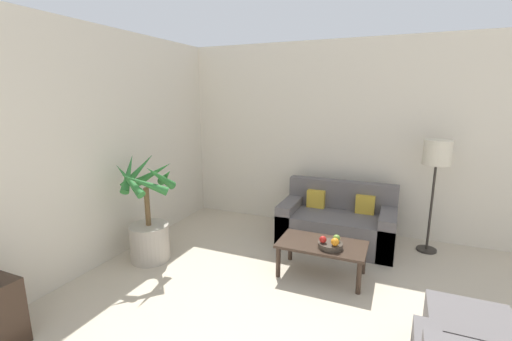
{
  "coord_description": "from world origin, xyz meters",
  "views": [
    {
      "loc": [
        -0.12,
        1.84,
        1.93
      ],
      "look_at": [
        -1.8,
        5.78,
        1.0
      ],
      "focal_mm": 24.0,
      "sensor_mm": 36.0,
      "label": 1
    }
  ],
  "objects_px": {
    "floor_lamp": "(437,159)",
    "apple_red": "(323,239)",
    "sofa_loveseat": "(337,223)",
    "orange_fruit": "(335,242)",
    "potted_palm": "(149,224)",
    "fruit_bowl": "(330,245)",
    "coffee_table": "(322,248)",
    "ottoman": "(468,340)",
    "apple_green": "(337,238)"
  },
  "relations": [
    {
      "from": "apple_red",
      "to": "ottoman",
      "type": "bearing_deg",
      "value": -31.07
    },
    {
      "from": "fruit_bowl",
      "to": "apple_red",
      "type": "bearing_deg",
      "value": -155.63
    },
    {
      "from": "fruit_bowl",
      "to": "ottoman",
      "type": "distance_m",
      "value": 1.41
    },
    {
      "from": "sofa_loveseat",
      "to": "floor_lamp",
      "type": "height_order",
      "value": "floor_lamp"
    },
    {
      "from": "ottoman",
      "to": "floor_lamp",
      "type": "bearing_deg",
      "value": 94.47
    },
    {
      "from": "floor_lamp",
      "to": "apple_green",
      "type": "height_order",
      "value": "floor_lamp"
    },
    {
      "from": "apple_green",
      "to": "ottoman",
      "type": "bearing_deg",
      "value": -36.91
    },
    {
      "from": "sofa_loveseat",
      "to": "orange_fruit",
      "type": "bearing_deg",
      "value": -81.48
    },
    {
      "from": "potted_palm",
      "to": "ottoman",
      "type": "height_order",
      "value": "potted_palm"
    },
    {
      "from": "sofa_loveseat",
      "to": "floor_lamp",
      "type": "distance_m",
      "value": 1.46
    },
    {
      "from": "sofa_loveseat",
      "to": "fruit_bowl",
      "type": "relative_size",
      "value": 5.67
    },
    {
      "from": "sofa_loveseat",
      "to": "orange_fruit",
      "type": "height_order",
      "value": "sofa_loveseat"
    },
    {
      "from": "coffee_table",
      "to": "apple_red",
      "type": "bearing_deg",
      "value": -74.94
    },
    {
      "from": "sofa_loveseat",
      "to": "orange_fruit",
      "type": "relative_size",
      "value": 17.44
    },
    {
      "from": "potted_palm",
      "to": "fruit_bowl",
      "type": "relative_size",
      "value": 5.0
    },
    {
      "from": "apple_red",
      "to": "apple_green",
      "type": "xyz_separation_m",
      "value": [
        0.13,
        0.09,
        -0.0
      ]
    },
    {
      "from": "coffee_table",
      "to": "ottoman",
      "type": "height_order",
      "value": "ottoman"
    },
    {
      "from": "floor_lamp",
      "to": "apple_red",
      "type": "xyz_separation_m",
      "value": [
        -1.08,
        -1.25,
        -0.73
      ]
    },
    {
      "from": "sofa_loveseat",
      "to": "coffee_table",
      "type": "xyz_separation_m",
      "value": [
        -0.0,
        -0.93,
        0.05
      ]
    },
    {
      "from": "fruit_bowl",
      "to": "orange_fruit",
      "type": "relative_size",
      "value": 3.08
    },
    {
      "from": "apple_red",
      "to": "floor_lamp",
      "type": "bearing_deg",
      "value": 49.08
    },
    {
      "from": "potted_palm",
      "to": "fruit_bowl",
      "type": "height_order",
      "value": "potted_palm"
    },
    {
      "from": "coffee_table",
      "to": "apple_green",
      "type": "xyz_separation_m",
      "value": [
        0.15,
        -0.02,
        0.14
      ]
    },
    {
      "from": "floor_lamp",
      "to": "coffee_table",
      "type": "xyz_separation_m",
      "value": [
        -1.11,
        -1.14,
        -0.87
      ]
    },
    {
      "from": "sofa_loveseat",
      "to": "ottoman",
      "type": "relative_size",
      "value": 2.58
    },
    {
      "from": "sofa_loveseat",
      "to": "apple_red",
      "type": "height_order",
      "value": "sofa_loveseat"
    },
    {
      "from": "fruit_bowl",
      "to": "orange_fruit",
      "type": "distance_m",
      "value": 0.11
    },
    {
      "from": "floor_lamp",
      "to": "ottoman",
      "type": "distance_m",
      "value": 2.23
    },
    {
      "from": "potted_palm",
      "to": "fruit_bowl",
      "type": "xyz_separation_m",
      "value": [
        2.07,
        0.37,
        -0.05
      ]
    },
    {
      "from": "coffee_table",
      "to": "fruit_bowl",
      "type": "xyz_separation_m",
      "value": [
        0.1,
        -0.08,
        0.08
      ]
    },
    {
      "from": "potted_palm",
      "to": "apple_green",
      "type": "xyz_separation_m",
      "value": [
        2.13,
        0.42,
        0.02
      ]
    },
    {
      "from": "coffee_table",
      "to": "apple_green",
      "type": "relative_size",
      "value": 12.53
    },
    {
      "from": "floor_lamp",
      "to": "fruit_bowl",
      "type": "height_order",
      "value": "floor_lamp"
    },
    {
      "from": "fruit_bowl",
      "to": "coffee_table",
      "type": "bearing_deg",
      "value": 143.19
    },
    {
      "from": "ottoman",
      "to": "apple_green",
      "type": "bearing_deg",
      "value": 143.09
    },
    {
      "from": "fruit_bowl",
      "to": "ottoman",
      "type": "height_order",
      "value": "fruit_bowl"
    },
    {
      "from": "floor_lamp",
      "to": "apple_green",
      "type": "distance_m",
      "value": 1.67
    },
    {
      "from": "apple_red",
      "to": "sofa_loveseat",
      "type": "bearing_deg",
      "value": 91.63
    },
    {
      "from": "floor_lamp",
      "to": "fruit_bowl",
      "type": "xyz_separation_m",
      "value": [
        -1.01,
        -1.21,
        -0.79
      ]
    },
    {
      "from": "sofa_loveseat",
      "to": "apple_green",
      "type": "xyz_separation_m",
      "value": [
        0.15,
        -0.95,
        0.19
      ]
    },
    {
      "from": "potted_palm",
      "to": "coffee_table",
      "type": "height_order",
      "value": "potted_palm"
    },
    {
      "from": "potted_palm",
      "to": "orange_fruit",
      "type": "xyz_separation_m",
      "value": [
        2.13,
        0.31,
        0.02
      ]
    },
    {
      "from": "coffee_table",
      "to": "apple_red",
      "type": "height_order",
      "value": "apple_red"
    },
    {
      "from": "potted_palm",
      "to": "apple_red",
      "type": "xyz_separation_m",
      "value": [
        2.0,
        0.33,
        0.02
      ]
    },
    {
      "from": "potted_palm",
      "to": "floor_lamp",
      "type": "height_order",
      "value": "floor_lamp"
    },
    {
      "from": "floor_lamp",
      "to": "orange_fruit",
      "type": "relative_size",
      "value": 16.99
    },
    {
      "from": "apple_red",
      "to": "ottoman",
      "type": "height_order",
      "value": "apple_red"
    },
    {
      "from": "sofa_loveseat",
      "to": "apple_green",
      "type": "relative_size",
      "value": 19.55
    },
    {
      "from": "potted_palm",
      "to": "apple_red",
      "type": "bearing_deg",
      "value": 9.42
    },
    {
      "from": "floor_lamp",
      "to": "apple_red",
      "type": "distance_m",
      "value": 1.8
    }
  ]
}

